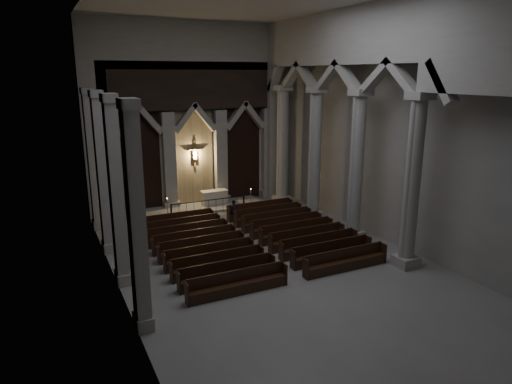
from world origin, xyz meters
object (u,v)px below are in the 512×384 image
candle_stand_left (168,214)px  pews (251,241)px  candle_stand_right (251,204)px  worshipper (234,211)px  altar_rail (209,204)px  altar (214,197)px

candle_stand_left → pews: size_ratio=0.14×
candle_stand_right → worshipper: candle_stand_right is taller
altar_rail → pews: size_ratio=0.51×
candle_stand_left → worshipper: (3.57, -2.04, 0.29)m
altar → altar_rail: 1.96m
candle_stand_right → altar: bearing=132.1°
altar → worshipper: 3.76m
altar_rail → candle_stand_right: size_ratio=3.44×
altar → altar_rail: size_ratio=0.36×
pews → altar: bearing=82.9°
altar → candle_stand_left: (-3.70, -1.72, -0.23)m
candle_stand_left → candle_stand_right: (5.51, -0.29, 0.01)m
candle_stand_right → pews: size_ratio=0.15×
candle_stand_right → worshipper: bearing=-137.8°
candle_stand_right → worshipper: size_ratio=1.07×
pews → altar_rail: bearing=90.0°
pews → candle_stand_left: bearing=113.0°
altar_rail → worshipper: (0.87, -2.08, 0.03)m
candle_stand_right → pews: (-2.81, -6.05, -0.08)m
candle_stand_left → candle_stand_right: candle_stand_right is taller
candle_stand_left → worshipper: bearing=-29.8°
altar → pews: size_ratio=0.19×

